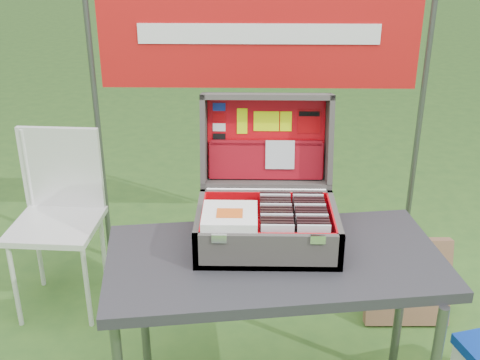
{
  "coord_description": "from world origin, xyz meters",
  "views": [
    {
      "loc": [
        -0.04,
        -1.92,
        1.85
      ],
      "look_at": [
        -0.07,
        0.1,
        0.95
      ],
      "focal_mm": 45.0,
      "sensor_mm": 36.0,
      "label": 1
    }
  ],
  "objects_px": {
    "table": "(273,340)",
    "suitcase": "(267,178)",
    "cardboard_box": "(407,282)",
    "chair": "(56,228)"
  },
  "relations": [
    {
      "from": "suitcase",
      "to": "cardboard_box",
      "type": "height_order",
      "value": "suitcase"
    },
    {
      "from": "chair",
      "to": "cardboard_box",
      "type": "xyz_separation_m",
      "value": [
        1.71,
        -0.09,
        -0.23
      ]
    },
    {
      "from": "table",
      "to": "suitcase",
      "type": "height_order",
      "value": "suitcase"
    },
    {
      "from": "table",
      "to": "suitcase",
      "type": "distance_m",
      "value": 0.62
    },
    {
      "from": "chair",
      "to": "cardboard_box",
      "type": "relative_size",
      "value": 2.09
    },
    {
      "from": "table",
      "to": "cardboard_box",
      "type": "xyz_separation_m",
      "value": [
        0.68,
        0.64,
        -0.16
      ]
    },
    {
      "from": "table",
      "to": "cardboard_box",
      "type": "bearing_deg",
      "value": 35.64
    },
    {
      "from": "table",
      "to": "suitcase",
      "type": "relative_size",
      "value": 2.27
    },
    {
      "from": "suitcase",
      "to": "chair",
      "type": "distance_m",
      "value": 1.28
    },
    {
      "from": "table",
      "to": "cardboard_box",
      "type": "height_order",
      "value": "table"
    }
  ]
}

